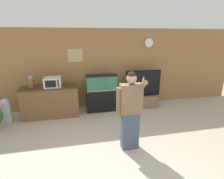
# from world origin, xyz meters

# --- Properties ---
(ground_plane) EXTENTS (18.00, 18.00, 0.00)m
(ground_plane) POSITION_xyz_m (0.00, 0.00, 0.00)
(ground_plane) COLOR #B2A893
(wall_back_paneled) EXTENTS (10.00, 0.08, 2.60)m
(wall_back_paneled) POSITION_xyz_m (0.00, 3.01, 1.30)
(wall_back_paneled) COLOR olive
(wall_back_paneled) RESTS_ON ground_plane
(counter_island) EXTENTS (1.65, 0.55, 0.94)m
(counter_island) POSITION_xyz_m (-1.62, 2.40, 0.47)
(counter_island) COLOR brown
(counter_island) RESTS_ON ground_plane
(microwave) EXTENTS (0.47, 0.40, 0.28)m
(microwave) POSITION_xyz_m (-1.50, 2.36, 1.08)
(microwave) COLOR silver
(microwave) RESTS_ON counter_island
(knife_block) EXTENTS (0.13, 0.12, 0.34)m
(knife_block) POSITION_xyz_m (-2.10, 2.42, 1.07)
(knife_block) COLOR brown
(knife_block) RESTS_ON counter_island
(aquarium_on_stand) EXTENTS (0.98, 0.37, 1.19)m
(aquarium_on_stand) POSITION_xyz_m (-0.06, 2.54, 0.60)
(aquarium_on_stand) COLOR black
(aquarium_on_stand) RESTS_ON ground_plane
(tv_on_stand) EXTENTS (1.21, 0.40, 1.29)m
(tv_on_stand) POSITION_xyz_m (1.34, 2.51, 0.37)
(tv_on_stand) COLOR brown
(tv_on_stand) RESTS_ON ground_plane
(person_standing) EXTENTS (0.54, 0.40, 1.70)m
(person_standing) POSITION_xyz_m (0.22, 0.42, 0.89)
(person_standing) COLOR #424C66
(person_standing) RESTS_ON ground_plane
(trash_bin) EXTENTS (0.25, 0.25, 0.70)m
(trash_bin) POSITION_xyz_m (-2.82, 2.30, 0.36)
(trash_bin) COLOR #B7B7BC
(trash_bin) RESTS_ON ground_plane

